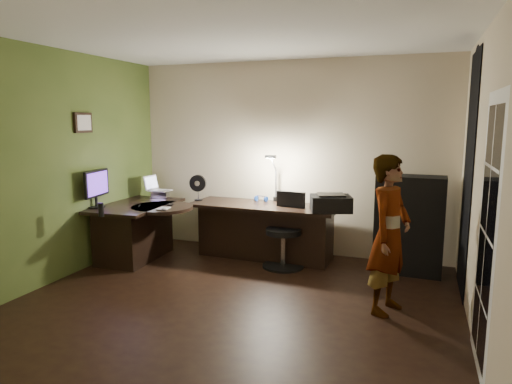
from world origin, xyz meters
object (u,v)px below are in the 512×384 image
(desk_left, at_px, (137,232))
(monitor, at_px, (96,194))
(person, at_px, (389,235))
(office_chair, at_px, (283,231))
(cabinet, at_px, (409,225))
(desk_right, at_px, (264,232))

(desk_left, bearing_deg, monitor, -135.54)
(person, bearing_deg, office_chair, 74.00)
(cabinet, xyz_separation_m, office_chair, (-1.51, -0.34, -0.13))
(person, bearing_deg, monitor, 105.22)
(cabinet, xyz_separation_m, person, (-0.16, -1.30, 0.17))
(desk_right, distance_m, office_chair, 0.45)
(cabinet, relative_size, office_chair, 1.27)
(monitor, xyz_separation_m, person, (3.68, -0.27, -0.16))
(desk_left, distance_m, monitor, 0.76)
(office_chair, bearing_deg, desk_right, 152.84)
(desk_left, relative_size, monitor, 2.46)
(desk_right, xyz_separation_m, cabinet, (1.87, 0.08, 0.23))
(office_chair, height_order, person, person)
(desk_right, relative_size, monitor, 3.76)
(desk_right, xyz_separation_m, monitor, (-1.97, -0.95, 0.56))
(desk_right, height_order, office_chair, office_chair)
(cabinet, height_order, person, person)
(desk_right, distance_m, cabinet, 1.89)
(office_chair, bearing_deg, monitor, -154.53)
(desk_right, height_order, person, person)
(office_chair, relative_size, person, 0.61)
(monitor, bearing_deg, desk_right, 17.04)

